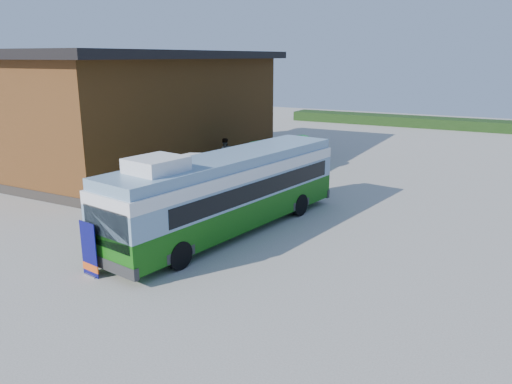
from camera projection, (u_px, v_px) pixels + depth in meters
The scene contains 10 objects.
ground at pixel (201, 232), 21.04m from camera, with size 100.00×100.00×0.00m, color #BCB7AD.
barn at pixel (154, 111), 33.38m from camera, with size 9.60×21.20×7.50m.
hedge at pixel (483, 125), 49.60m from camera, with size 40.00×3.00×1.00m, color #264419.
bus at pixel (229, 190), 20.63m from camera, with size 4.59×12.55×3.78m.
awning at pixel (180, 161), 21.64m from camera, with size 3.29×4.62×0.52m.
banner at pixel (89, 254), 16.60m from camera, with size 0.82×0.27×1.91m.
picnic_table at pixel (173, 182), 26.83m from camera, with size 1.71×1.58×0.85m.
person_a at pixel (163, 188), 24.46m from camera, with size 0.65×0.42×1.77m, color #999999.
person_b at pixel (224, 153), 32.86m from camera, with size 0.96×0.75×1.98m, color #999999.
slurry_tanker at pixel (280, 153), 31.45m from camera, with size 3.25×5.68×2.22m.
Camera 1 is at (11.40, -16.43, 7.15)m, focal length 35.00 mm.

